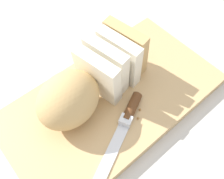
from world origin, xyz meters
TOP-DOWN VIEW (x-y plane):
  - ground_plane at (0.00, 0.00)m, footprint 3.00×3.00m
  - cutting_board at (0.00, 0.00)m, footprint 0.47×0.26m
  - bread_loaf at (-0.03, 0.03)m, footprint 0.26×0.14m
  - bread_knife at (-0.03, -0.07)m, footprint 0.27×0.14m
  - crumb_near_knife at (-0.06, 0.02)m, footprint 0.00×0.00m
  - crumb_near_loaf at (0.01, -0.07)m, footprint 0.00×0.00m
  - crumb_stray_left at (0.02, -0.06)m, footprint 0.01×0.01m

SIDE VIEW (x-z plane):
  - ground_plane at x=0.00m, z-range 0.00..0.00m
  - cutting_board at x=0.00m, z-range 0.00..0.03m
  - crumb_near_knife at x=-0.06m, z-range 0.03..0.03m
  - crumb_near_loaf at x=0.01m, z-range 0.03..0.03m
  - crumb_stray_left at x=0.02m, z-range 0.03..0.03m
  - bread_knife at x=-0.03m, z-range 0.02..0.04m
  - bread_loaf at x=-0.03m, z-range 0.02..0.13m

